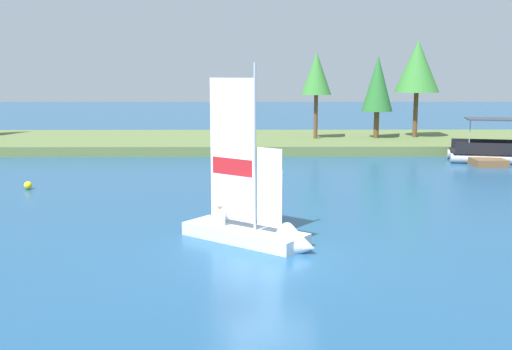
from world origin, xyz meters
TOP-DOWN VIEW (x-y plane):
  - ground_plane at (0.00, 0.00)m, footprint 200.00×200.00m
  - shore_bank at (0.00, 28.47)m, footprint 80.00×12.29m
  - shoreline_tree_midleft at (4.19, 27.59)m, footprint 2.23×2.23m
  - shoreline_tree_centre at (8.80, 27.91)m, footprint 2.29×2.29m
  - shoreline_tree_midright at (11.88, 28.51)m, footprint 3.35×3.35m
  - wooden_dock at (13.55, 20.09)m, footprint 1.86×5.48m
  - sailboat at (-0.29, 1.59)m, footprint 4.70×4.07m
  - pontoon_boat at (14.79, 19.83)m, footprint 6.31×3.74m
  - channel_buoy at (-11.31, 11.12)m, footprint 0.38×0.38m

SIDE VIEW (x-z plane):
  - ground_plane at x=0.00m, z-range 0.00..0.00m
  - channel_buoy at x=-11.31m, z-range 0.00..0.38m
  - wooden_dock at x=13.55m, z-range 0.00..0.44m
  - shore_bank at x=0.00m, z-range 0.00..0.67m
  - sailboat at x=-0.29m, z-range -2.69..3.55m
  - pontoon_boat at x=14.79m, z-range -0.67..2.04m
  - shoreline_tree_centre at x=8.80m, z-range 1.63..7.74m
  - shoreline_tree_midleft at x=4.19m, z-range 2.24..8.58m
  - shoreline_tree_midright at x=11.88m, z-range 2.33..9.58m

